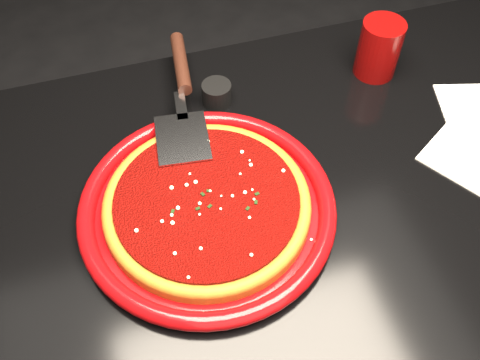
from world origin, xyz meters
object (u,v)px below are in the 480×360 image
object	(u,v)px
pizza_server	(183,95)
plate	(207,207)
table	(290,308)
cup	(379,49)
ramekin	(217,94)

from	to	relation	value
pizza_server	plate	bearing A→B (deg)	-86.99
plate	pizza_server	world-z (taller)	pizza_server
table	plate	size ratio (longest dim) A/B	3.13
plate	cup	xyz separation A→B (m)	(0.38, 0.22, 0.04)
table	ramekin	world-z (taller)	ramekin
table	ramekin	bearing A→B (deg)	105.96
plate	pizza_server	size ratio (longest dim) A/B	1.10
cup	table	bearing A→B (deg)	-132.25
plate	cup	world-z (taller)	cup
table	pizza_server	size ratio (longest dim) A/B	3.44
plate	cup	distance (m)	0.43
plate	ramekin	world-z (taller)	ramekin
pizza_server	ramekin	distance (m)	0.07
ramekin	pizza_server	bearing A→B (deg)	-166.03
table	cup	xyz separation A→B (m)	(0.23, 0.25, 0.43)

